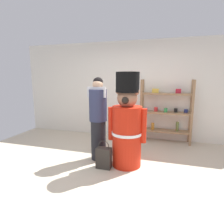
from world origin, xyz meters
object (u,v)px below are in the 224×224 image
(teddy_bear_guard, at_px, (127,125))
(person_shopper, at_px, (98,118))
(shopping_bag, at_px, (104,158))
(merchandise_shelf, at_px, (165,112))

(teddy_bear_guard, xyz_separation_m, person_shopper, (-0.60, 0.11, 0.06))
(person_shopper, distance_m, shopping_bag, 0.77)
(teddy_bear_guard, height_order, person_shopper, teddy_bear_guard)
(person_shopper, height_order, shopping_bag, person_shopper)
(teddy_bear_guard, bearing_deg, shopping_bag, -147.59)
(merchandise_shelf, distance_m, person_shopper, 1.94)
(merchandise_shelf, height_order, teddy_bear_guard, teddy_bear_guard)
(person_shopper, relative_size, shopping_bag, 3.14)
(merchandise_shelf, xyz_separation_m, person_shopper, (-1.27, -1.46, 0.06))
(merchandise_shelf, relative_size, teddy_bear_guard, 0.92)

